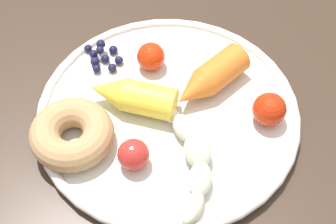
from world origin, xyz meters
TOP-DOWN VIEW (x-y plane):
  - dining_table at (0.00, 0.00)m, footprint 0.99×0.85m
  - plate at (0.01, 0.05)m, footprint 0.31×0.31m
  - banana at (-0.04, 0.10)m, footprint 0.11×0.13m
  - carrot_orange at (-0.02, -0.01)m, footprint 0.07×0.11m
  - carrot_yellow at (0.05, 0.06)m, footprint 0.11×0.06m
  - donut at (0.09, 0.14)m, footprint 0.10×0.10m
  - blueberry_pile at (0.12, 0.01)m, footprint 0.06×0.05m
  - tomato_near at (0.06, -0.01)m, footprint 0.04×0.04m
  - tomato_mid at (-0.10, 0.01)m, footprint 0.04×0.04m
  - tomato_far at (0.01, 0.13)m, footprint 0.04×0.04m

SIDE VIEW (x-z plane):
  - dining_table at x=0.00m, z-range 0.26..0.97m
  - plate at x=0.01m, z-range 0.71..0.72m
  - blueberry_pile at x=0.12m, z-range 0.71..0.73m
  - banana at x=-0.04m, z-range 0.71..0.74m
  - donut at x=0.09m, z-range 0.72..0.75m
  - tomato_far at x=0.01m, z-range 0.72..0.75m
  - tomato_near at x=0.06m, z-range 0.72..0.75m
  - carrot_orange at x=-0.02m, z-range 0.72..0.76m
  - carrot_yellow at x=0.05m, z-range 0.72..0.76m
  - tomato_mid at x=-0.10m, z-range 0.72..0.76m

